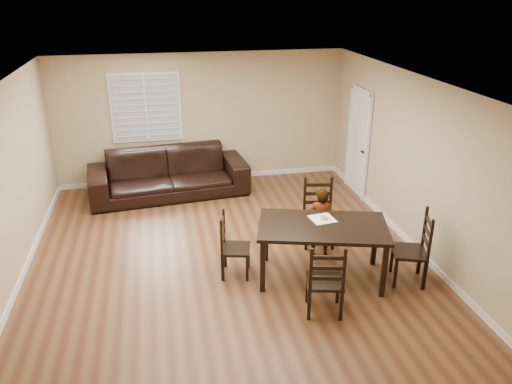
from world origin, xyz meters
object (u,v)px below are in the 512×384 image
donut (324,217)px  chair_near (318,213)px  chair_far (326,285)px  child (320,223)px  dining_table (323,231)px  chair_right (419,251)px  chair_left (228,247)px  sofa (169,173)px

donut → chair_near: bearing=76.5°
chair_far → child: size_ratio=0.92×
dining_table → chair_far: bearing=-89.7°
dining_table → chair_right: bearing=-0.3°
child → chair_right: bearing=150.2°
chair_near → donut: chair_near is taller
chair_right → donut: size_ratio=9.62×
chair_right → child: (-1.14, 1.00, 0.07)m
chair_right → donut: chair_right is taller
chair_left → child: bearing=-66.3°
dining_table → sofa: sofa is taller
child → chair_near: bearing=-92.6°
chair_near → donut: bearing=-93.4°
chair_right → chair_far: bearing=-52.1°
sofa → chair_left: bearing=-83.3°
chair_left → sofa: bearing=26.0°
chair_near → chair_far: bearing=-95.0°
chair_right → chair_near: bearing=-126.5°
chair_right → child: size_ratio=0.97×
chair_right → sofa: bearing=-120.8°
chair_far → chair_left: chair_far is taller
dining_table → sofa: size_ratio=0.65×
chair_far → chair_left: 1.65m
chair_far → dining_table: bearing=-91.9°
chair_near → chair_right: size_ratio=1.01×
chair_far → chair_left: size_ratio=1.07×
chair_near → chair_far: (-0.54, -2.01, -0.03)m
dining_table → sofa: (-2.01, 3.56, -0.30)m
sofa → dining_table: bearing=-66.4°
chair_far → sofa: size_ratio=0.33×
chair_far → donut: bearing=-93.1°
dining_table → chair_far: 0.98m
sofa → chair_right: bearing=-55.7°
chair_far → donut: (0.32, 1.10, 0.40)m
chair_near → donut: (-0.22, -0.91, 0.37)m
dining_table → child: size_ratio=1.78×
dining_table → chair_near: chair_near is taller
chair_left → sofa: 3.28m
chair_far → child: 1.59m
child → sofa: 3.66m
donut → sofa: bearing=121.8°
dining_table → sofa: bearing=135.1°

